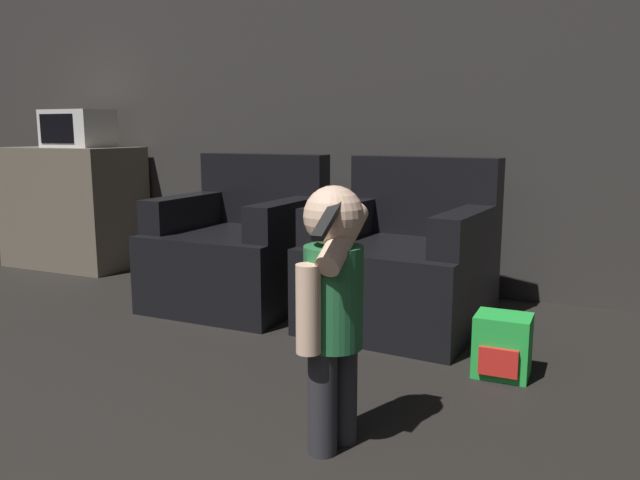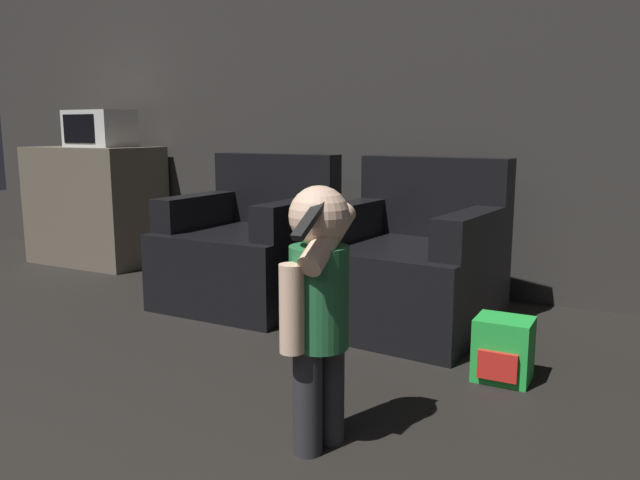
{
  "view_description": "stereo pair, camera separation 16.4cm",
  "coord_description": "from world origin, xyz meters",
  "px_view_note": "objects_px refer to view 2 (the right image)",
  "views": [
    {
      "loc": [
        1.2,
        0.48,
        1.05
      ],
      "look_at": [
        0.07,
        2.96,
        0.58
      ],
      "focal_mm": 35.0,
      "sensor_mm": 36.0,
      "label": 1
    },
    {
      "loc": [
        1.35,
        0.55,
        1.05
      ],
      "look_at": [
        0.07,
        2.96,
        0.58
      ],
      "focal_mm": 35.0,
      "sensor_mm": 36.0,
      "label": 2
    }
  ],
  "objects_px": {
    "person_toddler": "(318,298)",
    "microwave": "(100,129)",
    "armchair_left": "(250,250)",
    "toy_backpack": "(503,350)",
    "armchair_right": "(410,267)"
  },
  "relations": [
    {
      "from": "armchair_left",
      "to": "toy_backpack",
      "type": "xyz_separation_m",
      "value": [
        1.66,
        -0.54,
        -0.19
      ]
    },
    {
      "from": "person_toddler",
      "to": "microwave",
      "type": "xyz_separation_m",
      "value": [
        -2.93,
        1.85,
        0.55
      ]
    },
    {
      "from": "person_toddler",
      "to": "microwave",
      "type": "height_order",
      "value": "microwave"
    },
    {
      "from": "armchair_right",
      "to": "microwave",
      "type": "xyz_separation_m",
      "value": [
        -2.73,
        0.43,
        0.75
      ]
    },
    {
      "from": "toy_backpack",
      "to": "microwave",
      "type": "bearing_deg",
      "value": 163.92
    },
    {
      "from": "armchair_left",
      "to": "person_toddler",
      "type": "xyz_separation_m",
      "value": [
        1.24,
        -1.42,
        0.2
      ]
    },
    {
      "from": "armchair_right",
      "to": "microwave",
      "type": "height_order",
      "value": "microwave"
    },
    {
      "from": "toy_backpack",
      "to": "microwave",
      "type": "relative_size",
      "value": 0.58
    },
    {
      "from": "armchair_right",
      "to": "armchair_left",
      "type": "bearing_deg",
      "value": -175.0
    },
    {
      "from": "armchair_right",
      "to": "toy_backpack",
      "type": "xyz_separation_m",
      "value": [
        0.62,
        -0.54,
        -0.19
      ]
    },
    {
      "from": "toy_backpack",
      "to": "microwave",
      "type": "distance_m",
      "value": 3.61
    },
    {
      "from": "person_toddler",
      "to": "toy_backpack",
      "type": "height_order",
      "value": "person_toddler"
    },
    {
      "from": "toy_backpack",
      "to": "armchair_right",
      "type": "bearing_deg",
      "value": 138.94
    },
    {
      "from": "microwave",
      "to": "person_toddler",
      "type": "bearing_deg",
      "value": -32.29
    },
    {
      "from": "armchair_left",
      "to": "person_toddler",
      "type": "bearing_deg",
      "value": -48.4
    }
  ]
}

